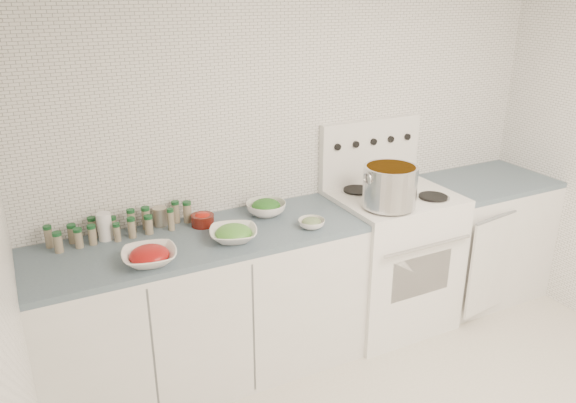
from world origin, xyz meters
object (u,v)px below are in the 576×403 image
Objects in this scene: stock_pot at (390,185)px; bowl_tomato at (149,256)px; bowl_snowpea at (233,234)px; stove at (389,255)px.

bowl_tomato is (-1.45, 0.01, -0.14)m from stock_pot.
bowl_snowpea is (0.47, 0.06, -0.00)m from bowl_tomato.
stove is at bearing 45.91° from stock_pot.
stock_pot reaches higher than bowl_tomato.
stove is 4.12× the size of bowl_snowpea.
stock_pot is at bearing -134.09° from stove.
bowl_tomato is 0.94× the size of bowl_snowpea.
stove is 1.69m from bowl_tomato.
bowl_snowpea is (-1.15, -0.11, 0.44)m from stove.
stock_pot is at bearing -3.85° from bowl_snowpea.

